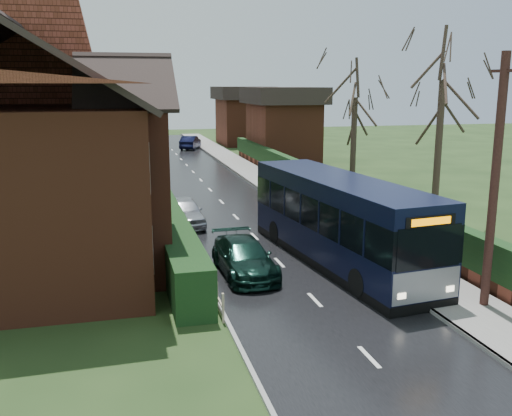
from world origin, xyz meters
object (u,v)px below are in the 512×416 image
object	(u,v)px
bus_stop_sign	(322,191)
brick_house	(38,148)
bus	(339,221)
car_green	(244,257)
telegraph_pole	(495,184)
car_silver	(184,212)

from	to	relation	value
bus_stop_sign	brick_house	bearing A→B (deg)	163.54
bus	car_green	bearing A→B (deg)	-179.67
brick_house	telegraph_pole	xyz separation A→B (m)	(13.53, -8.64, -0.51)
brick_house	car_green	size ratio (longest dim) A/B	3.35
car_green	car_silver	bearing A→B (deg)	96.78
brick_house	car_silver	size ratio (longest dim) A/B	3.65
bus	bus_stop_sign	xyz separation A→B (m)	(1.00, 4.48, 0.30)
bus	car_silver	xyz separation A→B (m)	(-5.00, 7.41, -0.95)
brick_house	bus	world-z (taller)	brick_house
telegraph_pole	car_silver	bearing A→B (deg)	114.89
bus	telegraph_pole	xyz separation A→B (m)	(2.60, -5.38, 2.23)
car_green	telegraph_pole	xyz separation A→B (m)	(6.40, -4.92, 3.23)
brick_house	telegraph_pole	distance (m)	16.07
car_silver	car_green	xyz separation A→B (m)	(1.20, -7.87, -0.05)
bus	car_silver	bearing A→B (deg)	117.47
car_silver	telegraph_pole	size ratio (longest dim) A/B	0.52
car_silver	bus_stop_sign	world-z (taller)	bus_stop_sign
bus	bus_stop_sign	size ratio (longest dim) A/B	3.77
bus_stop_sign	telegraph_pole	size ratio (longest dim) A/B	0.38
car_silver	bus_stop_sign	distance (m)	6.79
bus	car_silver	distance (m)	8.99
brick_house	telegraph_pole	size ratio (longest dim) A/B	1.91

